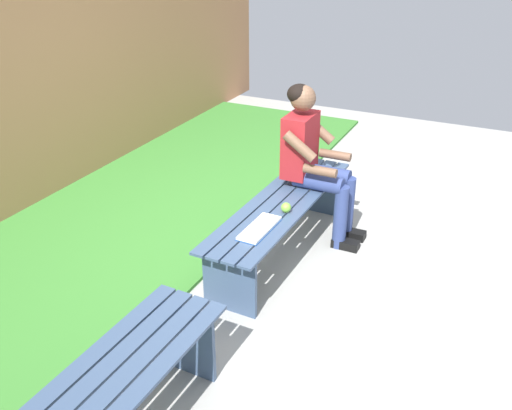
{
  "coord_description": "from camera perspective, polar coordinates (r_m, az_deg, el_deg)",
  "views": [
    {
      "loc": [
        3.5,
        1.47,
        2.36
      ],
      "look_at": [
        0.76,
        0.15,
        0.81
      ],
      "focal_mm": 39.12,
      "sensor_mm": 36.0,
      "label": 1
    }
  ],
  "objects": [
    {
      "name": "person_seated",
      "position": [
        4.45,
        5.94,
        4.9
      ],
      "size": [
        0.5,
        0.69,
        1.27
      ],
      "color": "maroon",
      "rests_on": "ground"
    },
    {
      "name": "bench_near",
      "position": [
        4.29,
        2.6,
        -0.91
      ],
      "size": [
        1.88,
        0.49,
        0.46
      ],
      "rotation": [
        0.0,
        0.0,
        -0.02
      ],
      "color": "#384C6B",
      "rests_on": "ground"
    },
    {
      "name": "apple",
      "position": [
        4.07,
        3.09,
        -0.27
      ],
      "size": [
        0.08,
        0.08,
        0.08
      ],
      "primitive_type": "sphere",
      "color": "#72B738",
      "rests_on": "bench_near"
    },
    {
      "name": "book_open",
      "position": [
        3.85,
        0.37,
        -2.41
      ],
      "size": [
        0.42,
        0.17,
        0.02
      ],
      "rotation": [
        0.0,
        0.0,
        -0.02
      ],
      "color": "white",
      "rests_on": "bench_near"
    },
    {
      "name": "ground_plane",
      "position": [
        3.43,
        11.03,
        -17.74
      ],
      "size": [
        10.0,
        7.0,
        0.04
      ],
      "primitive_type": "cube",
      "color": "#9E9E99"
    },
    {
      "name": "grass_strip",
      "position": [
        4.52,
        -21.8,
        -6.47
      ],
      "size": [
        9.0,
        2.35,
        0.03
      ],
      "primitive_type": "cube",
      "color": "#387A2D",
      "rests_on": "ground"
    }
  ]
}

